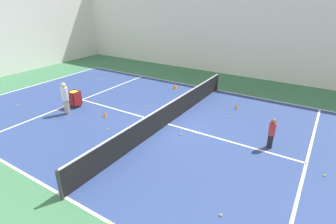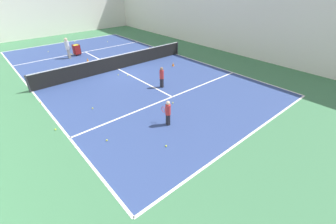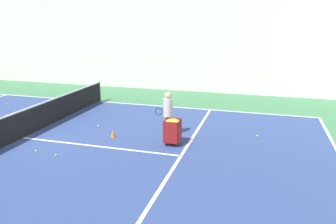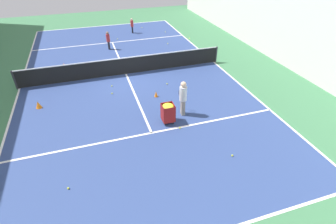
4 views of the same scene
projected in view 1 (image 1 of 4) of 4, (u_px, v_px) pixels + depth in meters
ground_plane at (168, 124)px, 12.21m from camera, size 33.09×33.09×0.00m
court_playing_area at (168, 124)px, 12.20m from camera, size 11.46×21.29×0.00m
line_baseline_far at (33, 86)px, 17.39m from camera, size 11.46×0.10×0.00m
line_sideline_left at (65, 197)px, 7.78m from camera, size 0.10×21.29×0.00m
line_sideline_right at (216, 90)px, 16.63m from camera, size 0.10×21.29×0.00m
line_service_near at (306, 163)px, 9.35m from camera, size 11.46×0.10×0.00m
line_service_far at (82, 100)px, 15.06m from camera, size 11.46×0.10×0.00m
line_centre_service at (168, 124)px, 12.20m from camera, size 0.10×11.71×0.00m
hall_enclosure_right at (242, 26)px, 18.25m from camera, size 0.15×29.39×7.14m
tennis_net at (168, 114)px, 11.99m from camera, size 11.76×0.10×1.04m
coach_at_net at (65, 96)px, 12.91m from camera, size 0.35×0.66×1.65m
child_midcourt at (272, 131)px, 10.04m from camera, size 0.27×0.27×1.26m
ball_cart at (74, 96)px, 13.87m from camera, size 0.52×0.52×0.90m
training_cone_0 at (105, 114)px, 12.88m from camera, size 0.18×0.18×0.30m
training_cone_1 at (237, 106)px, 13.79m from camera, size 0.17×0.17×0.29m
training_cone_2 at (175, 86)px, 16.82m from camera, size 0.28×0.28×0.34m
tennis_ball_0 at (47, 84)px, 17.71m from camera, size 0.07×0.07×0.07m
tennis_ball_1 at (230, 117)px, 12.86m from camera, size 0.07×0.07×0.07m
tennis_ball_2 at (221, 215)px, 7.11m from camera, size 0.07×0.07×0.07m
tennis_ball_4 at (146, 106)px, 14.07m from camera, size 0.07×0.07×0.07m
tennis_ball_5 at (99, 80)px, 18.55m from camera, size 0.07×0.07×0.07m
tennis_ball_6 at (324, 175)px, 8.68m from camera, size 0.07×0.07×0.07m
tennis_ball_7 at (181, 135)px, 11.22m from camera, size 0.07×0.07×0.07m
tennis_ball_8 at (63, 106)px, 14.15m from camera, size 0.07×0.07×0.07m
tennis_ball_9 at (108, 129)px, 11.67m from camera, size 0.07×0.07×0.07m
tennis_ball_10 at (196, 134)px, 11.28m from camera, size 0.07×0.07×0.07m
tennis_ball_11 at (26, 86)px, 17.32m from camera, size 0.07×0.07×0.07m
tennis_ball_12 at (157, 110)px, 13.59m from camera, size 0.07×0.07×0.07m
tennis_ball_13 at (109, 223)px, 6.86m from camera, size 0.07×0.07×0.07m
tennis_ball_14 at (18, 105)px, 14.23m from camera, size 0.07×0.07×0.07m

